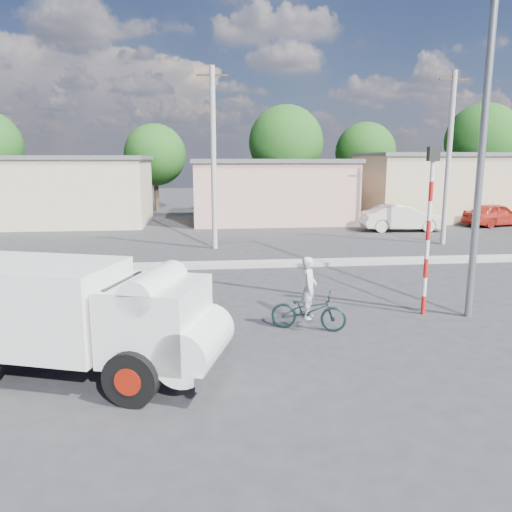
{
  "coord_description": "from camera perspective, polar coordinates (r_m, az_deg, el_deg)",
  "views": [
    {
      "loc": [
        -2.63,
        -10.65,
        4.07
      ],
      "look_at": [
        -1.06,
        3.4,
        1.3
      ],
      "focal_mm": 35.0,
      "sensor_mm": 36.0,
      "label": 1
    }
  ],
  "objects": [
    {
      "name": "traffic_pole",
      "position": [
        13.55,
        19.19,
        4.23
      ],
      "size": [
        0.28,
        0.18,
        4.36
      ],
      "color": "red",
      "rests_on": "ground"
    },
    {
      "name": "cyclist",
      "position": [
        12.04,
        6.05,
        -5.0
      ],
      "size": [
        0.52,
        0.63,
        1.49
      ],
      "primitive_type": "imported",
      "rotation": [
        0.0,
        0.0,
        1.23
      ],
      "color": "silver",
      "rests_on": "ground"
    },
    {
      "name": "ground_plane",
      "position": [
        11.7,
        7.11,
        -9.36
      ],
      "size": [
        120.0,
        120.0,
        0.0
      ],
      "primitive_type": "plane",
      "color": "#2A2A2D",
      "rests_on": "ground"
    },
    {
      "name": "tree_row",
      "position": [
        40.47,
        8.22,
        12.24
      ],
      "size": [
        51.24,
        7.43,
        8.42
      ],
      "color": "#38281E",
      "rests_on": "ground"
    },
    {
      "name": "utility_poles",
      "position": [
        23.4,
        8.32,
        10.97
      ],
      "size": [
        35.4,
        0.24,
        8.0
      ],
      "color": "#99968E",
      "rests_on": "ground"
    },
    {
      "name": "streetlight",
      "position": [
        13.67,
        24.05,
        13.9
      ],
      "size": [
        2.34,
        0.22,
        9.0
      ],
      "color": "slate",
      "rests_on": "ground"
    },
    {
      "name": "building_row",
      "position": [
        32.92,
        0.13,
        7.72
      ],
      "size": [
        37.8,
        7.3,
        4.44
      ],
      "color": "#C2B793",
      "rests_on": "ground"
    },
    {
      "name": "median",
      "position": [
        19.25,
        1.61,
        -0.88
      ],
      "size": [
        40.0,
        0.8,
        0.16
      ],
      "primitive_type": "cube",
      "color": "#99968E",
      "rests_on": "ground"
    },
    {
      "name": "truck",
      "position": [
        9.88,
        -19.04,
        -6.44
      ],
      "size": [
        5.55,
        3.41,
        2.16
      ],
      "rotation": [
        0.0,
        0.0,
        -0.32
      ],
      "color": "black",
      "rests_on": "ground"
    },
    {
      "name": "car_red",
      "position": [
        33.89,
        25.66,
        4.3
      ],
      "size": [
        4.42,
        2.74,
        1.4
      ],
      "primitive_type": "imported",
      "rotation": [
        0.0,
        0.0,
        1.85
      ],
      "color": "red",
      "rests_on": "ground"
    },
    {
      "name": "car_cream",
      "position": [
        29.63,
        16.32,
        4.21
      ],
      "size": [
        4.63,
        1.85,
        1.5
      ],
      "primitive_type": "imported",
      "rotation": [
        0.0,
        0.0,
        1.51
      ],
      "color": "beige",
      "rests_on": "ground"
    },
    {
      "name": "bicycle",
      "position": [
        12.12,
        6.02,
        -6.21
      ],
      "size": [
        1.93,
        1.2,
        0.96
      ],
      "primitive_type": "imported",
      "rotation": [
        0.0,
        0.0,
        1.23
      ],
      "color": "#162A29",
      "rests_on": "ground"
    }
  ]
}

